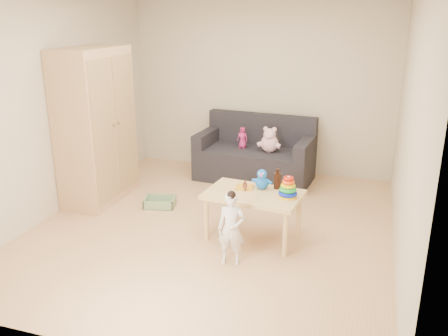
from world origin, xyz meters
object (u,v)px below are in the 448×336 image
(toddler, at_px, (231,230))
(sofa, at_px, (254,164))
(wardrobe, at_px, (96,127))
(play_table, at_px, (253,216))

(toddler, bearing_deg, sofa, 90.18)
(wardrobe, height_order, play_table, wardrobe)
(toddler, bearing_deg, wardrobe, 143.90)
(sofa, height_order, play_table, play_table)
(sofa, bearing_deg, play_table, -71.80)
(wardrobe, relative_size, play_table, 1.94)
(wardrobe, distance_m, toddler, 2.50)
(play_table, distance_m, toddler, 0.61)
(play_table, relative_size, toddler, 1.40)
(sofa, xyz_separation_m, toddler, (0.39, -2.47, 0.13))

